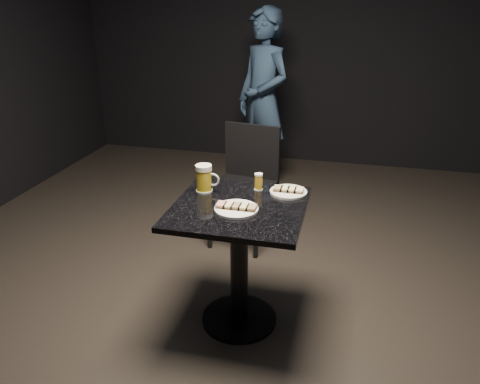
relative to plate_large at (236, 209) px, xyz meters
name	(u,v)px	position (x,y,z in m)	size (l,w,h in m)	color
floor	(239,320)	(0.00, 0.06, -0.76)	(6.00, 6.00, 0.00)	black
plate_large	(236,209)	(0.00, 0.00, 0.00)	(0.23, 0.23, 0.01)	white
plate_small	(288,192)	(0.23, 0.29, 0.00)	(0.21, 0.21, 0.01)	silver
patron	(263,101)	(-0.30, 2.20, 0.09)	(0.62, 0.41, 1.70)	navy
table	(239,245)	(0.00, 0.06, -0.25)	(0.70, 0.70, 0.75)	black
beer_mug	(204,178)	(-0.24, 0.20, 0.07)	(0.14, 0.10, 0.16)	silver
beer_tumbler	(259,182)	(0.06, 0.30, 0.04)	(0.05, 0.05, 0.10)	silver
chair	(246,178)	(-0.20, 1.07, -0.25)	(0.50, 0.50, 0.89)	black
canapes_on_plate_large	(236,206)	(0.00, 0.00, 0.02)	(0.21, 0.07, 0.02)	#4C3521
canapes_on_plate_small	(288,189)	(0.23, 0.29, 0.02)	(0.17, 0.07, 0.02)	#4C3521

